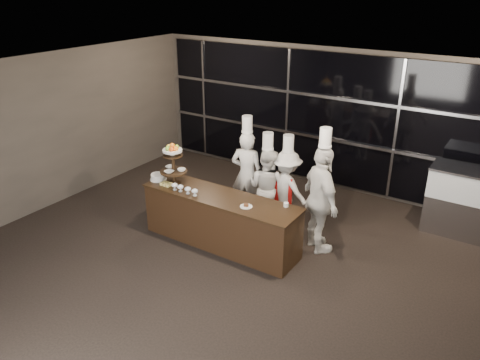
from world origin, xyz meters
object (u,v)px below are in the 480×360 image
Objects in this scene: display_case at (473,200)px; layer_cake at (158,177)px; chef_a at (247,173)px; chef_b at (267,187)px; buffet_counter at (221,220)px; display_stand at (173,161)px; chef_d at (321,199)px; chef_c at (286,188)px.

layer_cake is at bearing -150.79° from display_case.
chef_b is (0.50, -0.11, -0.11)m from chef_a.
buffet_counter is 1.58× the size of chef_b.
display_case is 3.62m from chef_b.
display_stand is 2.63m from chef_d.
layer_cake is 0.14× the size of chef_d.
chef_d reaches higher than display_stand.
chef_c reaches higher than layer_cake.
display_case is at bearing 26.33° from chef_c.
chef_b is (0.29, 1.05, 0.30)m from buffet_counter.
display_case is 2.82m from chef_d.
chef_b reaches higher than display_case.
chef_a is 0.92× the size of chef_d.
display_case is 3.26m from chef_c.
chef_a is 0.83m from chef_c.
chef_b is at bearing 39.17° from display_stand.
layer_cake is at bearing -164.11° from chef_d.
chef_b is at bearing 34.15° from layer_cake.
buffet_counter is at bearing 2.15° from layer_cake.
chef_b is 1.24m from chef_d.
buffet_counter is 1.33m from display_stand.
display_case is at bearing 30.51° from display_stand.
display_case is 0.70× the size of chef_d.
layer_cake is (-0.33, -0.05, -0.37)m from display_stand.
chef_a is at bearing 55.50° from display_stand.
display_stand is at bearing -124.50° from chef_a.
chef_d is (2.48, 0.75, -0.39)m from display_stand.
display_stand is 2.11m from chef_c.
chef_a is 1.74m from chef_d.
display_stand is 1.48m from chef_a.
chef_a reaches higher than chef_b.
chef_d reaches higher than layer_cake.
chef_b is 0.83× the size of chef_d.
chef_d is at bearing 16.85° from display_stand.
chef_d reaches higher than chef_a.
chef_a is at bearing 166.41° from chef_d.
chef_c is at bearing 37.24° from display_stand.
chef_c is (1.61, 1.22, -0.60)m from display_stand.
display_case reaches higher than layer_cake.
chef_d is (-2.05, -1.92, 0.26)m from display_case.
chef_c reaches higher than display_stand.
chef_b reaches higher than layer_cake.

